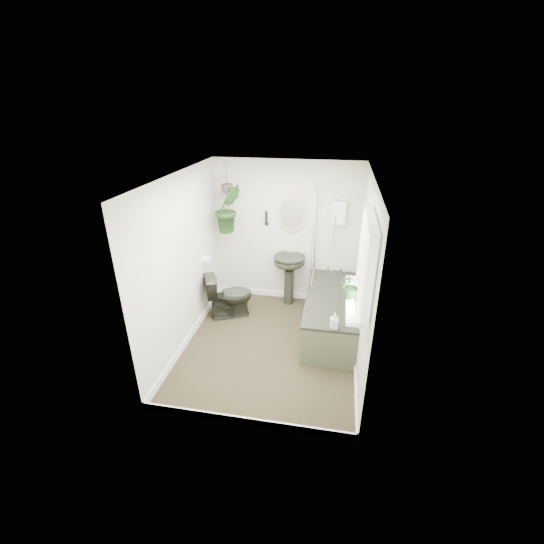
# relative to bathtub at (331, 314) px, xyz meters

# --- Properties ---
(floor) EXTENTS (2.30, 2.80, 0.02)m
(floor) POSITION_rel_bathtub_xyz_m (-0.80, -0.50, -0.30)
(floor) COLOR #2A2A15
(floor) RESTS_ON ground
(ceiling) EXTENTS (2.30, 2.80, 0.02)m
(ceiling) POSITION_rel_bathtub_xyz_m (-0.80, -0.50, 2.02)
(ceiling) COLOR white
(ceiling) RESTS_ON ground
(wall_back) EXTENTS (2.30, 0.02, 2.30)m
(wall_back) POSITION_rel_bathtub_xyz_m (-0.80, 0.91, 0.86)
(wall_back) COLOR white
(wall_back) RESTS_ON ground
(wall_front) EXTENTS (2.30, 0.02, 2.30)m
(wall_front) POSITION_rel_bathtub_xyz_m (-0.80, -1.91, 0.86)
(wall_front) COLOR white
(wall_front) RESTS_ON ground
(wall_left) EXTENTS (0.02, 2.80, 2.30)m
(wall_left) POSITION_rel_bathtub_xyz_m (-1.96, -0.50, 0.86)
(wall_left) COLOR white
(wall_left) RESTS_ON ground
(wall_right) EXTENTS (0.02, 2.80, 2.30)m
(wall_right) POSITION_rel_bathtub_xyz_m (0.36, -0.50, 0.86)
(wall_right) COLOR white
(wall_right) RESTS_ON ground
(skirting) EXTENTS (2.30, 2.80, 0.10)m
(skirting) POSITION_rel_bathtub_xyz_m (-0.80, -0.50, -0.24)
(skirting) COLOR white
(skirting) RESTS_ON floor
(bathtub) EXTENTS (0.72, 1.72, 0.58)m
(bathtub) POSITION_rel_bathtub_xyz_m (0.00, 0.00, 0.00)
(bathtub) COLOR black
(bathtub) RESTS_ON floor
(bath_screen) EXTENTS (0.04, 0.72, 1.40)m
(bath_screen) POSITION_rel_bathtub_xyz_m (-0.33, 0.49, 0.99)
(bath_screen) COLOR silver
(bath_screen) RESTS_ON bathtub
(shower_box) EXTENTS (0.20, 0.10, 0.35)m
(shower_box) POSITION_rel_bathtub_xyz_m (0.00, 0.84, 1.26)
(shower_box) COLOR white
(shower_box) RESTS_ON wall_back
(oval_mirror) EXTENTS (0.46, 0.03, 0.62)m
(oval_mirror) POSITION_rel_bathtub_xyz_m (-0.72, 0.87, 1.21)
(oval_mirror) COLOR tan
(oval_mirror) RESTS_ON wall_back
(wall_sconce) EXTENTS (0.04, 0.04, 0.22)m
(wall_sconce) POSITION_rel_bathtub_xyz_m (-1.12, 0.86, 1.11)
(wall_sconce) COLOR black
(wall_sconce) RESTS_ON wall_back
(toilet_roll_holder) EXTENTS (0.11, 0.11, 0.11)m
(toilet_roll_holder) POSITION_rel_bathtub_xyz_m (-1.90, 0.20, 0.61)
(toilet_roll_holder) COLOR white
(toilet_roll_holder) RESTS_ON wall_left
(window_recess) EXTENTS (0.08, 1.00, 0.90)m
(window_recess) POSITION_rel_bathtub_xyz_m (0.29, -1.20, 1.36)
(window_recess) COLOR white
(window_recess) RESTS_ON wall_right
(window_sill) EXTENTS (0.18, 1.00, 0.04)m
(window_sill) POSITION_rel_bathtub_xyz_m (0.22, -1.20, 0.94)
(window_sill) COLOR white
(window_sill) RESTS_ON wall_right
(window_blinds) EXTENTS (0.01, 0.86, 0.76)m
(window_blinds) POSITION_rel_bathtub_xyz_m (0.24, -1.20, 1.36)
(window_blinds) COLOR white
(window_blinds) RESTS_ON wall_right
(toilet) EXTENTS (0.80, 0.65, 0.71)m
(toilet) POSITION_rel_bathtub_xyz_m (-1.56, 0.15, 0.06)
(toilet) COLOR black
(toilet) RESTS_ON floor
(pedestal_sink) EXTENTS (0.57, 0.51, 0.85)m
(pedestal_sink) POSITION_rel_bathtub_xyz_m (-0.72, 0.71, 0.13)
(pedestal_sink) COLOR black
(pedestal_sink) RESTS_ON floor
(sill_plant) EXTENTS (0.29, 0.27, 0.26)m
(sill_plant) POSITION_rel_bathtub_xyz_m (0.17, -1.21, 1.09)
(sill_plant) COLOR black
(sill_plant) RESTS_ON window_sill
(hanging_plant) EXTENTS (0.52, 0.49, 0.73)m
(hanging_plant) POSITION_rel_bathtub_xyz_m (-1.65, 0.60, 1.31)
(hanging_plant) COLOR black
(hanging_plant) RESTS_ON ceiling
(soap_bottle) EXTENTS (0.10, 0.10, 0.20)m
(soap_bottle) POSITION_rel_bathtub_xyz_m (0.04, -0.79, 0.39)
(soap_bottle) COLOR black
(soap_bottle) RESTS_ON bathtub
(hanging_pot) EXTENTS (0.16, 0.16, 0.12)m
(hanging_pot) POSITION_rel_bathtub_xyz_m (-1.65, 0.60, 1.61)
(hanging_pot) COLOR #3A2F27
(hanging_pot) RESTS_ON ceiling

